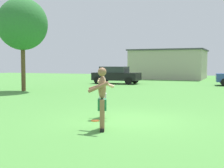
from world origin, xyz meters
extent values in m
plane|color=#4C8E3D|center=(0.00, 0.00, 0.00)|extent=(80.00, 80.00, 0.00)
cube|color=black|center=(-1.05, 0.34, 0.04)|extent=(0.21, 0.28, 0.09)
cylinder|color=#E0AD89|center=(-1.05, 0.34, 0.42)|extent=(0.13, 0.13, 0.84)
cube|color=black|center=(-0.88, -0.05, 0.04)|extent=(0.21, 0.28, 0.09)
cylinder|color=#E0AD89|center=(-0.88, -0.05, 0.42)|extent=(0.13, 0.13, 0.84)
cube|color=#B7B7BC|center=(-0.96, 0.15, 0.69)|extent=(0.37, 0.43, 0.30)
ellipsoid|color=#E0AD89|center=(-0.96, 0.15, 1.14)|extent=(0.34, 0.41, 0.61)
cylinder|color=#E0AD89|center=(-0.96, 0.40, 1.17)|extent=(0.55, 0.23, 0.36)
cylinder|color=#E0AD89|center=(-0.78, -0.03, 1.17)|extent=(0.57, 0.28, 0.26)
sphere|color=#E0AD89|center=(-0.96, 0.15, 1.56)|extent=(0.23, 0.23, 0.23)
cone|color=#194CA5|center=(-0.96, 0.15, 1.63)|extent=(0.32, 0.32, 0.13)
cube|color=black|center=(-0.11, -1.80, 0.04)|extent=(0.21, 0.28, 0.09)
cylinder|color=#936647|center=(-0.11, -1.80, 0.43)|extent=(0.13, 0.13, 0.87)
cube|color=black|center=(-0.28, -1.40, 0.04)|extent=(0.21, 0.28, 0.09)
cylinder|color=#936647|center=(-0.28, -1.40, 0.43)|extent=(0.13, 0.13, 0.87)
cube|color=#28844C|center=(-0.20, -1.60, 0.71)|extent=(0.37, 0.44, 0.31)
ellipsoid|color=#936647|center=(-0.20, -1.60, 1.18)|extent=(0.34, 0.41, 0.63)
cylinder|color=#936647|center=(-0.19, -1.85, 1.21)|extent=(0.59, 0.19, 0.32)
cylinder|color=#936647|center=(-0.38, -1.42, 1.21)|extent=(0.60, 0.18, 0.28)
sphere|color=#936647|center=(-0.20, -1.60, 1.62)|extent=(0.24, 0.24, 0.24)
cylinder|color=orange|center=(-0.93, -0.52, 0.01)|extent=(0.26, 0.26, 0.03)
cube|color=black|center=(-7.12, 16.79, 0.67)|extent=(4.31, 1.81, 0.70)
cube|color=#282D33|center=(-7.32, 16.79, 1.30)|extent=(2.41, 1.59, 0.56)
cylinder|color=black|center=(-5.62, 17.70, 0.32)|extent=(0.64, 0.22, 0.64)
cylinder|color=black|center=(-5.61, 15.90, 0.32)|extent=(0.64, 0.22, 0.64)
cylinder|color=black|center=(-8.63, 17.69, 0.32)|extent=(0.64, 0.22, 0.64)
cylinder|color=black|center=(-8.62, 15.89, 0.32)|extent=(0.64, 0.22, 0.64)
cylinder|color=black|center=(2.10, 18.97, 0.32)|extent=(0.66, 0.28, 0.64)
cube|color=#B2A893|center=(-4.63, 27.97, 1.69)|extent=(8.43, 6.65, 3.38)
cube|color=#3F3F44|center=(-4.63, 27.97, 3.46)|extent=(8.77, 6.92, 0.16)
cylinder|color=brown|center=(-10.10, 7.35, 1.64)|extent=(0.28, 0.28, 3.27)
ellipsoid|color=#2D7033|center=(-10.10, 7.35, 4.48)|extent=(3.34, 3.34, 3.44)
camera|label=1|loc=(3.28, -9.23, 1.84)|focal=48.75mm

